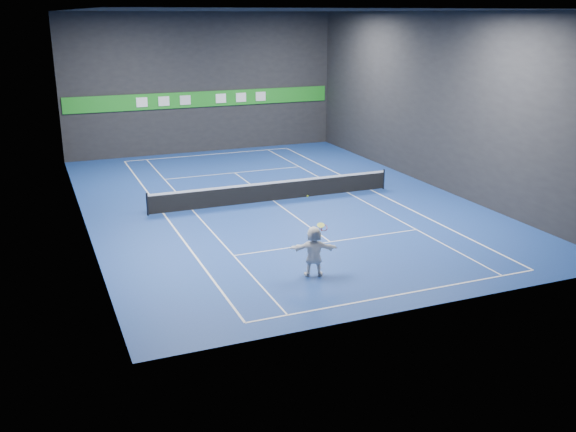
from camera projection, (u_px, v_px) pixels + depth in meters
name	position (u px, v px, depth m)	size (l,w,h in m)	color
ground	(274.00, 201.00, 31.70)	(26.00, 26.00, 0.00)	navy
ceiling	(273.00, 10.00, 28.99)	(26.00, 26.00, 0.00)	black
wall_back	(202.00, 84.00, 41.82)	(18.00, 0.10, 9.00)	black
wall_front	(431.00, 169.00, 18.87)	(18.00, 0.10, 9.00)	black
wall_left	(75.00, 122.00, 27.10)	(0.10, 26.00, 9.00)	black
wall_right	(434.00, 101.00, 33.58)	(0.10, 26.00, 9.00)	black
baseline_near	(402.00, 294.00, 21.20)	(10.98, 0.08, 0.01)	white
baseline_far	(209.00, 154.00, 42.20)	(10.98, 0.08, 0.01)	white
sideline_doubles_left	(164.00, 214.00, 29.72)	(0.08, 23.78, 0.01)	white
sideline_doubles_right	(371.00, 190.00, 33.68)	(0.08, 23.78, 0.01)	white
sideline_singles_left	(193.00, 210.00, 30.22)	(0.06, 23.78, 0.01)	white
sideline_singles_right	(348.00, 193.00, 33.18)	(0.06, 23.78, 0.01)	white
service_line_near	(330.00, 242.00, 26.05)	(8.23, 0.06, 0.01)	white
service_line_far	(235.00, 173.00, 37.35)	(8.23, 0.06, 0.01)	white
center_service_line	(274.00, 201.00, 31.70)	(0.06, 12.80, 0.01)	white
player	(314.00, 251.00, 22.46)	(1.69, 0.54, 1.82)	white
tennis_ball	(308.00, 196.00, 22.03)	(0.07, 0.07, 0.07)	#AEDA24
tennis_net	(274.00, 191.00, 31.54)	(12.50, 0.10, 1.07)	black
sponsor_banner	(203.00, 99.00, 42.06)	(17.64, 0.11, 1.00)	#1F8F22
tennis_racket	(323.00, 228.00, 22.40)	(0.46, 0.32, 0.62)	#B41B13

